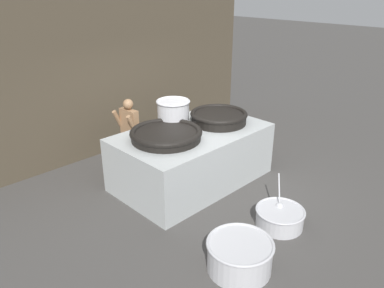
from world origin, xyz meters
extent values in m
plane|color=#474442|center=(0.00, 0.00, 0.00)|extent=(60.00, 60.00, 0.00)
cube|color=#4C4233|center=(0.00, 2.48, 1.86)|extent=(7.92, 0.24, 3.71)
cube|color=#B2B7B7|center=(0.00, 0.00, 0.52)|extent=(2.89, 1.73, 1.05)
cylinder|color=black|center=(-0.60, 0.04, 1.12)|extent=(1.23, 1.23, 0.14)
torus|color=black|center=(-0.60, 0.04, 1.19)|extent=(1.28, 1.28, 0.10)
cylinder|color=black|center=(0.69, -0.05, 1.14)|extent=(1.08, 1.08, 0.19)
torus|color=black|center=(0.69, -0.05, 1.23)|extent=(1.13, 1.13, 0.09)
cylinder|color=silver|center=(0.01, 0.53, 1.28)|extent=(0.62, 0.62, 0.46)
torus|color=silver|center=(0.01, 0.53, 1.51)|extent=(0.66, 0.66, 0.04)
cylinder|color=#9E7551|center=(-0.46, 1.26, 0.36)|extent=(0.11, 0.11, 0.73)
cylinder|color=#9E7551|center=(-0.48, 1.41, 0.36)|extent=(0.11, 0.11, 0.73)
cube|color=olive|center=(-0.47, 1.33, 0.51)|extent=(0.19, 0.23, 0.48)
cube|color=#9E7551|center=(-0.47, 1.33, 1.00)|extent=(0.17, 0.45, 0.54)
cylinder|color=#9E7551|center=(-0.55, 1.11, 1.00)|extent=(0.30, 0.11, 0.50)
cylinder|color=#9E7551|center=(-0.58, 1.55, 1.00)|extent=(0.30, 0.11, 0.50)
sphere|color=#9E7551|center=(-0.47, 1.33, 1.38)|extent=(0.21, 0.21, 0.21)
cylinder|color=silver|center=(-0.05, -2.05, 0.14)|extent=(0.75, 0.75, 0.29)
torus|color=silver|center=(-0.05, -2.05, 0.29)|extent=(0.79, 0.79, 0.04)
cylinder|color=#6B9347|center=(-0.05, -2.05, 0.21)|extent=(0.66, 0.66, 0.07)
sphere|color=silver|center=(0.05, -1.97, 0.28)|extent=(0.13, 0.13, 0.13)
cylinder|color=silver|center=(0.24, -1.82, 0.45)|extent=(0.41, 0.33, 0.36)
cylinder|color=silver|center=(-1.28, -2.22, 0.21)|extent=(0.88, 0.88, 0.42)
torus|color=silver|center=(-1.28, -2.22, 0.42)|extent=(0.92, 0.92, 0.04)
cylinder|color=orange|center=(-1.28, -2.22, 0.30)|extent=(0.77, 0.77, 0.10)
cylinder|color=orange|center=(-1.38, -2.42, 0.37)|extent=(0.04, 0.04, 0.04)
cylinder|color=orange|center=(-1.19, -2.21, 0.37)|extent=(0.04, 0.04, 0.04)
cylinder|color=orange|center=(-1.03, -2.11, 0.38)|extent=(0.05, 0.05, 0.04)
cylinder|color=orange|center=(-1.03, -2.25, 0.37)|extent=(0.06, 0.05, 0.04)
cylinder|color=orange|center=(-1.13, -2.21, 0.37)|extent=(0.05, 0.04, 0.04)
cylinder|color=orange|center=(-1.27, -2.13, 0.37)|extent=(0.04, 0.04, 0.03)
cylinder|color=orange|center=(-1.18, -2.22, 0.38)|extent=(0.06, 0.06, 0.04)
cylinder|color=orange|center=(-1.28, -2.22, 0.37)|extent=(0.04, 0.04, 0.03)
cylinder|color=orange|center=(-1.35, -2.18, 0.37)|extent=(0.07, 0.06, 0.04)
camera|label=1|loc=(-4.57, -4.63, 3.63)|focal=35.00mm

